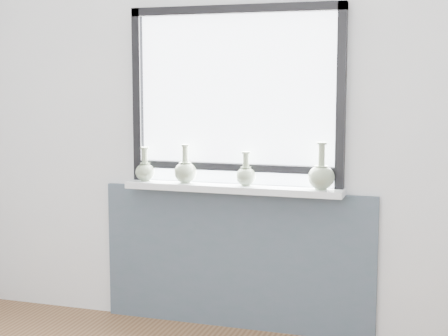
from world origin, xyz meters
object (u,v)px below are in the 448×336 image
(vase_a, at_px, (145,170))
(vase_c, at_px, (246,174))
(vase_d, at_px, (321,175))
(windowsill, at_px, (232,188))
(vase_b, at_px, (185,171))

(vase_a, xyz_separation_m, vase_c, (0.64, 0.01, -0.00))
(vase_c, relative_size, vase_d, 0.75)
(vase_c, xyz_separation_m, vase_d, (0.45, -0.01, 0.02))
(windowsill, xyz_separation_m, vase_a, (-0.56, -0.01, 0.09))
(vase_c, bearing_deg, windowsill, 177.33)
(vase_b, bearing_deg, vase_a, 179.64)
(windowsill, xyz_separation_m, vase_c, (0.08, -0.00, 0.09))
(vase_a, xyz_separation_m, vase_b, (0.27, -0.00, 0.01))
(windowsill, bearing_deg, vase_d, -1.69)
(windowsill, bearing_deg, vase_a, -179.02)
(vase_b, xyz_separation_m, vase_c, (0.38, 0.01, -0.01))
(vase_a, height_order, vase_d, vase_d)
(vase_b, distance_m, vase_d, 0.83)
(windowsill, height_order, vase_a, vase_a)
(vase_d, bearing_deg, windowsill, 178.31)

